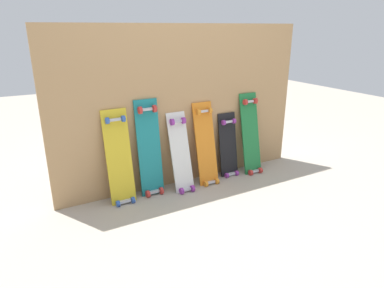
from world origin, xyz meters
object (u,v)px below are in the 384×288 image
at_px(skateboard_teal, 150,151).
at_px(skateboard_white, 181,156).
at_px(skateboard_orange, 206,147).
at_px(skateboard_black, 228,148).
at_px(skateboard_yellow, 119,161).
at_px(skateboard_green, 251,137).

distance_m(skateboard_teal, skateboard_white, 0.31).
relative_size(skateboard_orange, skateboard_black, 1.20).
bearing_deg(skateboard_orange, skateboard_yellow, 178.69).
relative_size(skateboard_yellow, skateboard_teal, 0.95).
bearing_deg(skateboard_black, skateboard_teal, -179.98).
relative_size(skateboard_orange, skateboard_green, 0.96).
xyz_separation_m(skateboard_teal, skateboard_orange, (0.59, -0.04, -0.05)).
distance_m(skateboard_black, skateboard_green, 0.28).
distance_m(skateboard_teal, skateboard_black, 0.90).
bearing_deg(skateboard_yellow, skateboard_white, -3.61).
xyz_separation_m(skateboard_white, skateboard_black, (0.60, 0.06, -0.04)).
bearing_deg(skateboard_yellow, skateboard_green, -0.73).
distance_m(skateboard_orange, skateboard_green, 0.57).
relative_size(skateboard_white, skateboard_green, 0.89).
distance_m(skateboard_yellow, skateboard_orange, 0.89).
bearing_deg(skateboard_yellow, skateboard_black, 0.92).
relative_size(skateboard_black, skateboard_green, 0.80).
relative_size(skateboard_teal, skateboard_orange, 1.09).
bearing_deg(skateboard_green, skateboard_teal, 178.14).
height_order(skateboard_teal, skateboard_green, skateboard_teal).
xyz_separation_m(skateboard_yellow, skateboard_black, (1.19, 0.02, -0.09)).
height_order(skateboard_yellow, skateboard_teal, skateboard_teal).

